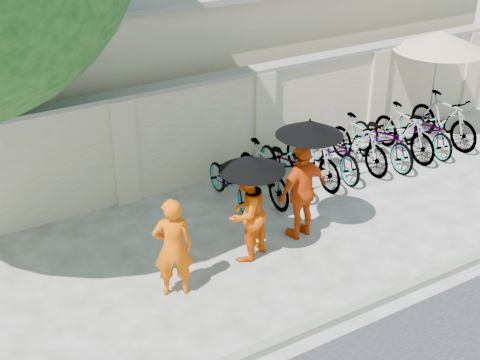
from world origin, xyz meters
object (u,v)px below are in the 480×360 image
monk_left (173,247)px  patio_umbrella (440,42)px  monk_center (246,213)px  monk_right (303,191)px

monk_left → patio_umbrella: size_ratio=0.66×
monk_center → monk_right: bearing=160.6°
monk_center → monk_right: size_ratio=0.95×
monk_left → monk_right: monk_right is taller
monk_right → monk_center: bearing=-3.6°
monk_center → patio_umbrella: (6.20, 2.11, 1.36)m
monk_center → patio_umbrella: patio_umbrella is taller
monk_right → patio_umbrella: (5.06, 2.03, 1.32)m
monk_left → monk_center: (1.42, 0.28, 0.01)m
monk_left → monk_center: bearing=-147.0°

